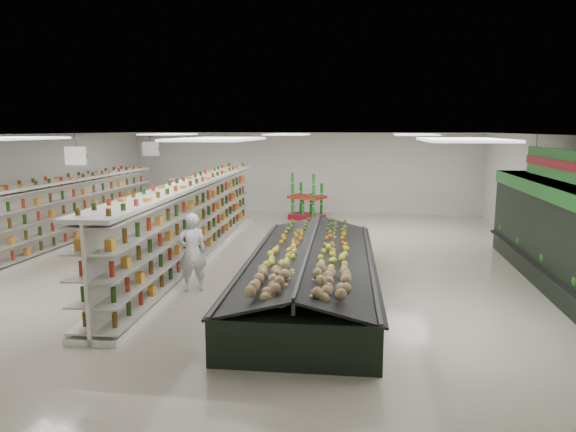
% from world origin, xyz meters
% --- Properties ---
extents(floor, '(16.00, 16.00, 0.00)m').
position_xyz_m(floor, '(0.00, 0.00, 0.00)').
color(floor, beige).
rests_on(floor, ground).
extents(ceiling, '(14.00, 16.00, 0.02)m').
position_xyz_m(ceiling, '(0.00, 0.00, 3.20)').
color(ceiling, white).
rests_on(ceiling, wall_back).
extents(wall_back, '(14.00, 0.02, 3.20)m').
position_xyz_m(wall_back, '(0.00, 8.00, 1.60)').
color(wall_back, silver).
rests_on(wall_back, floor).
extents(wall_front, '(14.00, 0.02, 3.20)m').
position_xyz_m(wall_front, '(0.00, -8.00, 1.60)').
color(wall_front, silver).
rests_on(wall_front, floor).
extents(wall_left, '(0.02, 16.00, 3.20)m').
position_xyz_m(wall_left, '(-7.00, 0.00, 1.60)').
color(wall_left, silver).
rests_on(wall_left, floor).
extents(wall_right, '(0.02, 16.00, 3.20)m').
position_xyz_m(wall_right, '(7.00, 0.00, 1.60)').
color(wall_right, silver).
rests_on(wall_right, floor).
extents(produce_wall_case, '(0.93, 8.00, 2.20)m').
position_xyz_m(produce_wall_case, '(6.53, -1.50, 1.24)').
color(produce_wall_case, black).
rests_on(produce_wall_case, floor).
extents(aisle_sign_near, '(0.52, 0.06, 0.75)m').
position_xyz_m(aisle_sign_near, '(-3.80, -2.00, 2.75)').
color(aisle_sign_near, white).
rests_on(aisle_sign_near, ceiling).
extents(aisle_sign_far, '(0.52, 0.06, 0.75)m').
position_xyz_m(aisle_sign_far, '(-3.80, 2.00, 2.75)').
color(aisle_sign_far, white).
rests_on(aisle_sign_far, ceiling).
extents(hortifruti_banner, '(0.12, 3.20, 0.95)m').
position_xyz_m(hortifruti_banner, '(6.25, -1.50, 2.65)').
color(hortifruti_banner, '#1E7325').
rests_on(hortifruti_banner, ceiling).
extents(gondola_left, '(1.09, 11.04, 1.91)m').
position_xyz_m(gondola_left, '(-6.13, 0.39, 0.88)').
color(gondola_left, white).
rests_on(gondola_left, floor).
extents(gondola_center, '(1.37, 11.59, 2.00)m').
position_xyz_m(gondola_center, '(-1.90, 0.20, 0.92)').
color(gondola_center, white).
rests_on(gondola_center, floor).
extents(produce_island, '(2.85, 7.23, 1.07)m').
position_xyz_m(produce_island, '(1.44, -2.37, 0.49)').
color(produce_island, black).
rests_on(produce_island, floor).
extents(soda_endcap, '(1.48, 1.28, 1.59)m').
position_xyz_m(soda_endcap, '(0.39, 6.27, 0.77)').
color(soda_endcap, maroon).
rests_on(soda_endcap, floor).
extents(shopper_main, '(0.71, 0.61, 1.65)m').
position_xyz_m(shopper_main, '(-1.00, -2.60, 0.82)').
color(shopper_main, white).
rests_on(shopper_main, floor).
extents(shopper_background, '(0.78, 0.94, 1.66)m').
position_xyz_m(shopper_background, '(-4.08, 4.47, 0.83)').
color(shopper_background, tan).
rests_on(shopper_background, floor).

